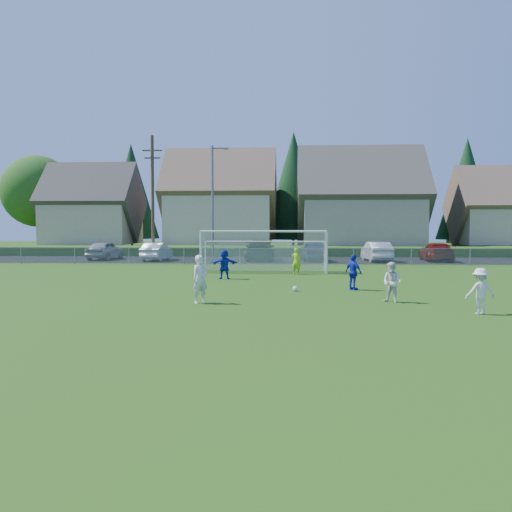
% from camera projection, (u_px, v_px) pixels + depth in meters
% --- Properties ---
extents(ground, '(160.00, 160.00, 0.00)m').
position_uv_depth(ground, '(240.00, 317.00, 16.39)').
color(ground, '#193D0C').
rests_on(ground, ground).
extents(asphalt_lot, '(60.00, 60.00, 0.00)m').
position_uv_depth(asphalt_lot, '(271.00, 260.00, 43.80)').
color(asphalt_lot, black).
rests_on(asphalt_lot, ground).
extents(grass_embankment, '(70.00, 6.00, 0.80)m').
position_uv_depth(grass_embankment, '(273.00, 251.00, 51.25)').
color(grass_embankment, '#1E420F').
rests_on(grass_embankment, ground).
extents(soccer_ball, '(0.22, 0.22, 0.22)m').
position_uv_depth(soccer_ball, '(295.00, 289.00, 22.78)').
color(soccer_ball, white).
rests_on(soccer_ball, ground).
extents(player_white_a, '(0.74, 0.73, 1.72)m').
position_uv_depth(player_white_a, '(200.00, 279.00, 19.21)').
color(player_white_a, silver).
rests_on(player_white_a, ground).
extents(player_white_b, '(0.90, 0.87, 1.45)m').
position_uv_depth(player_white_b, '(392.00, 282.00, 19.39)').
color(player_white_b, silver).
rests_on(player_white_b, ground).
extents(player_white_c, '(0.99, 0.65, 1.44)m').
position_uv_depth(player_white_c, '(480.00, 291.00, 16.84)').
color(player_white_c, silver).
rests_on(player_white_c, ground).
extents(player_blue_a, '(0.85, 0.93, 1.53)m').
position_uv_depth(player_blue_a, '(353.00, 272.00, 23.20)').
color(player_blue_a, '#132AB4').
rests_on(player_blue_a, ground).
extents(player_blue_b, '(1.49, 0.77, 1.54)m').
position_uv_depth(player_blue_b, '(224.00, 264.00, 28.07)').
color(player_blue_b, '#132AB4').
rests_on(player_blue_b, ground).
extents(goalkeeper, '(0.64, 0.51, 1.51)m').
position_uv_depth(goalkeeper, '(296.00, 261.00, 30.55)').
color(goalkeeper, '#A6DF1A').
rests_on(goalkeeper, ground).
extents(car_a, '(2.16, 4.61, 1.52)m').
position_uv_depth(car_a, '(105.00, 250.00, 44.31)').
color(car_a, '#929599').
rests_on(car_a, ground).
extents(car_b, '(1.67, 4.34, 1.41)m').
position_uv_depth(car_b, '(157.00, 252.00, 43.06)').
color(car_b, white).
rests_on(car_b, ground).
extents(car_d, '(2.35, 5.61, 1.62)m').
position_uv_depth(car_d, '(260.00, 250.00, 43.27)').
color(car_d, black).
rests_on(car_d, ground).
extents(car_e, '(2.24, 4.77, 1.58)m').
position_uv_depth(car_e, '(314.00, 251.00, 42.38)').
color(car_e, '#15244B').
rests_on(car_e, ground).
extents(car_f, '(1.91, 4.71, 1.52)m').
position_uv_depth(car_f, '(377.00, 252.00, 41.98)').
color(car_f, silver).
rests_on(car_f, ground).
extents(car_g, '(2.21, 5.00, 1.43)m').
position_uv_depth(car_g, '(436.00, 252.00, 42.31)').
color(car_g, '#620C0A').
rests_on(car_g, ground).
extents(soccer_goal, '(7.42, 1.90, 2.50)m').
position_uv_depth(soccer_goal, '(264.00, 245.00, 32.30)').
color(soccer_goal, white).
rests_on(soccer_goal, ground).
extents(chainlink_fence, '(52.06, 0.06, 1.20)m').
position_uv_depth(chainlink_fence, '(268.00, 256.00, 38.28)').
color(chainlink_fence, gray).
rests_on(chainlink_fence, ground).
extents(streetlight, '(1.38, 0.18, 9.00)m').
position_uv_depth(streetlight, '(213.00, 199.00, 42.30)').
color(streetlight, slate).
rests_on(streetlight, ground).
extents(utility_pole, '(1.60, 0.26, 10.00)m').
position_uv_depth(utility_pole, '(153.00, 196.00, 43.59)').
color(utility_pole, '#473321').
rests_on(utility_pole, ground).
extents(houses_row, '(53.90, 11.45, 13.27)m').
position_uv_depth(houses_row, '(294.00, 183.00, 58.19)').
color(houses_row, tan).
rests_on(houses_row, ground).
extents(tree_row, '(65.98, 12.36, 13.80)m').
position_uv_depth(tree_row, '(285.00, 191.00, 64.52)').
color(tree_row, '#382616').
rests_on(tree_row, ground).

